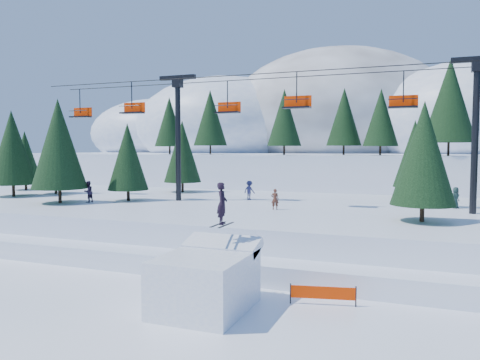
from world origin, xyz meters
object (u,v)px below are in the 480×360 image
(banner_near, at_px, (323,293))
(banner_far, at_px, (444,287))
(jump_kicker, at_px, (206,279))
(chairlift, at_px, (295,115))

(banner_near, relative_size, banner_far, 1.04)
(banner_near, height_order, banner_far, same)
(jump_kicker, height_order, banner_near, jump_kicker)
(chairlift, bearing_deg, banner_far, -49.34)
(jump_kicker, xyz_separation_m, banner_far, (9.44, 5.07, -0.76))
(jump_kicker, bearing_deg, banner_near, 26.74)
(chairlift, height_order, banner_near, chairlift)
(banner_far, bearing_deg, banner_near, -150.40)
(banner_near, bearing_deg, banner_far, 29.60)
(chairlift, height_order, banner_far, chairlift)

